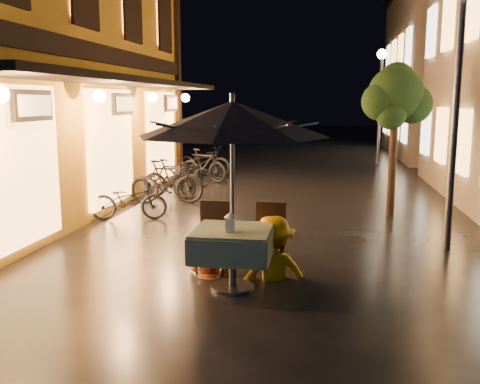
% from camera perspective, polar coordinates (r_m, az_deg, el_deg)
% --- Properties ---
extents(ground, '(90.00, 90.00, 0.00)m').
position_cam_1_polar(ground, '(7.20, 0.30, -9.50)').
color(ground, black).
rests_on(ground, ground).
extents(west_building, '(5.90, 11.40, 7.40)m').
position_cam_1_polar(west_building, '(12.74, -23.87, 14.97)').
color(west_building, gold).
rests_on(west_building, ground).
extents(east_building_far, '(7.30, 10.30, 7.30)m').
position_cam_1_polar(east_building_far, '(25.58, 24.24, 11.78)').
color(east_building_far, tan).
rests_on(east_building_far, ground).
extents(street_tree, '(1.43, 1.20, 3.15)m').
position_cam_1_polar(street_tree, '(11.31, 16.32, 9.60)').
color(street_tree, black).
rests_on(street_tree, ground).
extents(streetlamp_near, '(0.36, 0.36, 4.23)m').
position_cam_1_polar(streetlamp_near, '(8.95, 22.30, 12.53)').
color(streetlamp_near, '#59595E').
rests_on(streetlamp_near, ground).
extents(streetlamp_far, '(0.36, 0.36, 4.23)m').
position_cam_1_polar(streetlamp_far, '(20.82, 14.77, 10.92)').
color(streetlamp_far, '#59595E').
rests_on(streetlamp_far, ground).
extents(cafe_table, '(0.99, 0.99, 0.78)m').
position_cam_1_polar(cafe_table, '(6.76, -0.81, -5.56)').
color(cafe_table, '#59595E').
rests_on(cafe_table, ground).
extents(patio_umbrella, '(2.38, 2.38, 2.46)m').
position_cam_1_polar(patio_umbrella, '(6.53, -0.84, 7.78)').
color(patio_umbrella, '#59595E').
rests_on(patio_umbrella, ground).
extents(cafe_chair_left, '(0.42, 0.42, 0.97)m').
position_cam_1_polar(cafe_chair_left, '(7.55, -2.84, -4.33)').
color(cafe_chair_left, black).
rests_on(cafe_chair_left, ground).
extents(cafe_chair_right, '(0.42, 0.42, 0.97)m').
position_cam_1_polar(cafe_chair_right, '(7.43, 3.22, -4.56)').
color(cafe_chair_right, black).
rests_on(cafe_chair_right, ground).
extents(table_lantern, '(0.16, 0.16, 0.25)m').
position_cam_1_polar(table_lantern, '(6.55, -1.03, -3.09)').
color(table_lantern, white).
rests_on(table_lantern, cafe_table).
extents(person_orange, '(0.81, 0.71, 1.40)m').
position_cam_1_polar(person_orange, '(7.32, -3.30, -3.48)').
color(person_orange, '#BE672A').
rests_on(person_orange, ground).
extents(person_yellow, '(1.20, 0.91, 1.64)m').
position_cam_1_polar(person_yellow, '(7.17, 3.59, -2.76)').
color(person_yellow, '#FFAF01').
rests_on(person_yellow, ground).
extents(bicycle_0, '(1.61, 0.89, 0.80)m').
position_cam_1_polar(bicycle_0, '(10.93, -11.80, -0.86)').
color(bicycle_0, black).
rests_on(bicycle_0, ground).
extents(bicycle_1, '(1.74, 0.73, 1.02)m').
position_cam_1_polar(bicycle_1, '(12.50, -7.82, 1.07)').
color(bicycle_1, black).
rests_on(bicycle_1, ground).
extents(bicycle_2, '(1.67, 1.00, 0.83)m').
position_cam_1_polar(bicycle_2, '(12.99, -8.20, 0.97)').
color(bicycle_2, black).
rests_on(bicycle_2, ground).
extents(bicycle_3, '(1.64, 0.66, 0.96)m').
position_cam_1_polar(bicycle_3, '(13.21, -7.16, 1.42)').
color(bicycle_3, black).
rests_on(bicycle_3, ground).
extents(bicycle_4, '(1.56, 0.69, 0.80)m').
position_cam_1_polar(bicycle_4, '(15.01, -5.93, 2.13)').
color(bicycle_4, black).
rests_on(bicycle_4, ground).
extents(bicycle_5, '(1.65, 1.07, 0.97)m').
position_cam_1_polar(bicycle_5, '(15.79, -3.91, 2.84)').
color(bicycle_5, black).
rests_on(bicycle_5, ground).
extents(bicycle_6, '(1.91, 1.02, 0.95)m').
position_cam_1_polar(bicycle_6, '(16.99, -3.91, 3.31)').
color(bicycle_6, black).
rests_on(bicycle_6, ground).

